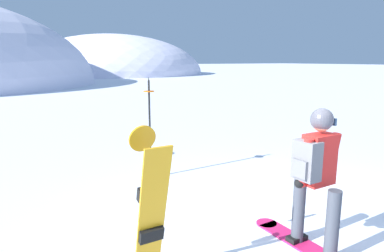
{
  "coord_description": "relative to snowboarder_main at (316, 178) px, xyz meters",
  "views": [
    {
      "loc": [
        -3.25,
        -2.85,
        2.24
      ],
      "look_at": [
        -0.06,
        2.61,
        1.0
      ],
      "focal_mm": 31.86,
      "sensor_mm": 36.0,
      "label": 1
    }
  ],
  "objects": [
    {
      "name": "ground_plane",
      "position": [
        0.19,
        0.39,
        -0.92
      ],
      "size": [
        300.0,
        300.0,
        0.0
      ],
      "primitive_type": "plane",
      "color": "white"
    },
    {
      "name": "ridge_peak_far",
      "position": [
        13.05,
        49.34,
        -0.92
      ],
      "size": [
        27.94,
        25.15,
        12.06
      ],
      "color": "white",
      "rests_on": "ground"
    },
    {
      "name": "snowboarder_main",
      "position": [
        0.0,
        0.0,
        0.0
      ],
      "size": [
        0.64,
        1.84,
        1.71
      ],
      "color": "#D11E5B",
      "rests_on": "ground"
    },
    {
      "name": "spare_snowboard",
      "position": [
        -1.83,
        0.45,
        -0.1
      ],
      "size": [
        0.28,
        0.45,
        1.61
      ],
      "color": "orange",
      "rests_on": "ground"
    },
    {
      "name": "piste_marker_near",
      "position": [
        -0.59,
        3.34,
        0.18
      ],
      "size": [
        0.2,
        0.2,
        1.92
      ],
      "color": "black",
      "rests_on": "ground"
    },
    {
      "name": "rock_mid",
      "position": [
        0.33,
        4.71,
        -0.92
      ],
      "size": [
        0.38,
        0.33,
        0.27
      ],
      "color": "#4C4742",
      "rests_on": "ground"
    }
  ]
}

